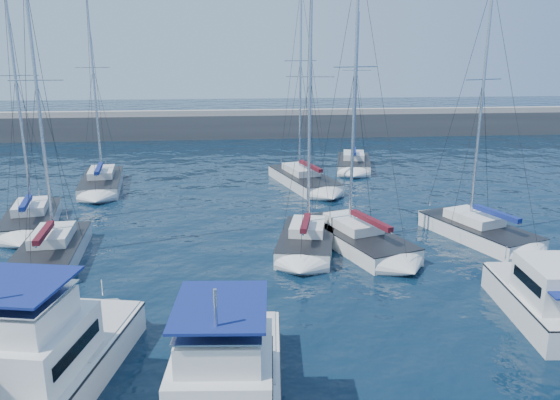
{
  "coord_description": "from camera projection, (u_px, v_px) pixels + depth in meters",
  "views": [
    {
      "loc": [
        -0.8,
        -20.65,
        11.06
      ],
      "look_at": [
        1.99,
        8.48,
        3.0
      ],
      "focal_mm": 35.0,
      "sensor_mm": 36.0,
      "label": 1
    }
  ],
  "objects": [
    {
      "name": "sailboat_mid_b",
      "position": [
        52.0,
        250.0,
        29.72
      ],
      "size": [
        3.64,
        7.66,
        15.33
      ],
      "rotation": [
        0.0,
        0.0,
        0.08
      ],
      "color": "silver",
      "rests_on": "ground"
    },
    {
      "name": "motor_yacht_port_inner",
      "position": [
        41.0,
        361.0,
        18.02
      ],
      "size": [
        5.5,
        8.83,
        4.69
      ],
      "rotation": [
        0.0,
        0.0,
        -0.2
      ],
      "color": "silver",
      "rests_on": "ground"
    },
    {
      "name": "sailboat_mid_e",
      "position": [
        478.0,
        230.0,
        32.94
      ],
      "size": [
        5.4,
        8.05,
        15.12
      ],
      "rotation": [
        0.0,
        0.0,
        0.34
      ],
      "color": "silver",
      "rests_on": "ground"
    },
    {
      "name": "ground",
      "position": [
        252.0,
        324.0,
        22.82
      ],
      "size": [
        220.0,
        220.0,
        0.0
      ],
      "primitive_type": "plane",
      "color": "black",
      "rests_on": "ground"
    },
    {
      "name": "breakwater",
      "position": [
        234.0,
        128.0,
        72.45
      ],
      "size": [
        160.0,
        6.0,
        4.45
      ],
      "color": "#424244",
      "rests_on": "ground"
    },
    {
      "name": "sailboat_back_b",
      "position": [
        303.0,
        179.0,
        46.11
      ],
      "size": [
        5.37,
        9.63,
        16.44
      ],
      "rotation": [
        0.0,
        0.0,
        0.26
      ],
      "color": "silver",
      "rests_on": "ground"
    },
    {
      "name": "sailboat_back_c",
      "position": [
        353.0,
        163.0,
        52.45
      ],
      "size": [
        4.52,
        7.68,
        14.8
      ],
      "rotation": [
        0.0,
        0.0,
        -0.22
      ],
      "color": "silver",
      "rests_on": "ground"
    },
    {
      "name": "motor_yacht_stbd_outer",
      "position": [
        542.0,
        300.0,
        22.81
      ],
      "size": [
        3.01,
        6.8,
        3.2
      ],
      "rotation": [
        0.0,
        0.0,
        -0.09
      ],
      "color": "silver",
      "rests_on": "ground"
    },
    {
      "name": "sailboat_mid_a",
      "position": [
        31.0,
        219.0,
        35.22
      ],
      "size": [
        4.34,
        7.66,
        15.31
      ],
      "rotation": [
        0.0,
        0.0,
        0.19
      ],
      "color": "silver",
      "rests_on": "ground"
    },
    {
      "name": "motor_yacht_stbd_inner",
      "position": [
        226.0,
        386.0,
        16.68
      ],
      "size": [
        4.1,
        8.9,
        4.69
      ],
      "rotation": [
        0.0,
        0.0,
        -0.08
      ],
      "color": "silver",
      "rests_on": "ground"
    },
    {
      "name": "sailboat_back_a",
      "position": [
        102.0,
        182.0,
        45.11
      ],
      "size": [
        4.12,
        8.87,
        15.59
      ],
      "rotation": [
        0.0,
        0.0,
        0.13
      ],
      "color": "silver",
      "rests_on": "ground"
    },
    {
      "name": "sailboat_mid_d",
      "position": [
        357.0,
        237.0,
        31.77
      ],
      "size": [
        5.69,
        8.84,
        16.34
      ],
      "rotation": [
        0.0,
        0.0,
        0.33
      ],
      "color": "silver",
      "rests_on": "ground"
    },
    {
      "name": "sailboat_mid_c",
      "position": [
        307.0,
        240.0,
        31.17
      ],
      "size": [
        4.35,
        7.0,
        15.53
      ],
      "rotation": [
        0.0,
        0.0,
        -0.23
      ],
      "color": "silver",
      "rests_on": "ground"
    }
  ]
}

